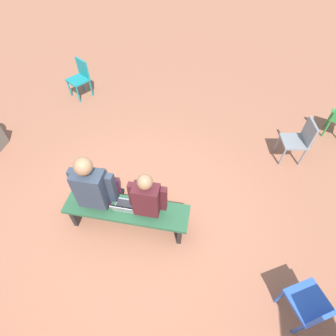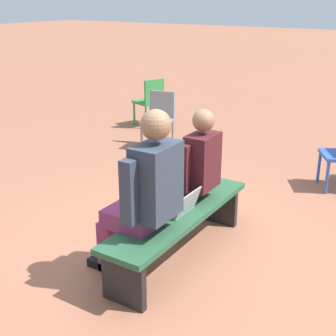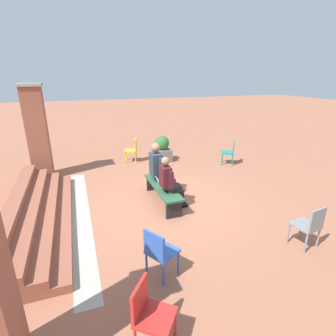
% 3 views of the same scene
% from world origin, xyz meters
% --- Properties ---
extents(ground_plane, '(60.00, 60.00, 0.00)m').
position_xyz_m(ground_plane, '(0.00, 0.00, 0.00)').
color(ground_plane, '#9E6047').
extents(concrete_strip, '(5.43, 0.40, 0.01)m').
position_xyz_m(concrete_strip, '(0.09, 2.01, 0.00)').
color(concrete_strip, '#A8A399').
rests_on(concrete_strip, ground).
extents(brick_steps, '(4.63, 1.20, 0.60)m').
position_xyz_m(brick_steps, '(0.09, 2.96, 0.22)').
color(brick_steps, '#93513D').
rests_on(brick_steps, ground).
extents(brick_pillar_right_of_steps, '(0.64, 0.64, 2.81)m').
position_xyz_m(brick_pillar_right_of_steps, '(3.01, 2.98, 1.42)').
color(brick_pillar_right_of_steps, '#93513D').
rests_on(brick_pillar_right_of_steps, ground).
extents(bench, '(1.80, 0.44, 0.45)m').
position_xyz_m(bench, '(0.09, 0.04, 0.35)').
color(bench, '#285638').
rests_on(bench, ground).
extents(person_student, '(0.51, 0.64, 1.29)m').
position_xyz_m(person_student, '(-0.24, -0.02, 0.69)').
color(person_student, '#232328').
rests_on(person_student, ground).
extents(person_adult, '(0.60, 0.75, 1.43)m').
position_xyz_m(person_adult, '(0.50, -0.03, 0.75)').
color(person_adult, '#7F2D5B').
rests_on(person_adult, ground).
extents(laptop, '(0.32, 0.29, 0.21)m').
position_xyz_m(laptop, '(0.10, 0.05, 0.50)').
color(laptop, '#9EA0A5').
rests_on(laptop, bench).
extents(plastic_chair_near_bench_right, '(0.59, 0.59, 0.84)m').
position_xyz_m(plastic_chair_near_bench_right, '(-3.34, 1.35, 0.48)').
color(plastic_chair_near_bench_right, red).
rests_on(plastic_chair_near_bench_right, ground).
extents(plastic_chair_far_right, '(0.57, 0.57, 0.84)m').
position_xyz_m(plastic_chair_far_right, '(-2.33, 0.91, 0.48)').
color(plastic_chair_far_right, '#2D56B7').
rests_on(plastic_chair_far_right, ground).
extents(plastic_chair_by_pillar, '(0.58, 0.58, 0.84)m').
position_xyz_m(plastic_chair_by_pillar, '(2.13, -3.17, 0.48)').
color(plastic_chair_by_pillar, teal).
rests_on(plastic_chair_by_pillar, ground).
extents(plastic_chair_near_bench_left, '(0.52, 0.52, 0.84)m').
position_xyz_m(plastic_chair_near_bench_left, '(3.60, 0.01, 0.48)').
color(plastic_chair_near_bench_left, gold).
rests_on(plastic_chair_near_bench_left, ground).
extents(plastic_chair_foreground, '(0.48, 0.48, 0.84)m').
position_xyz_m(plastic_chair_foreground, '(-2.53, -1.88, 0.48)').
color(plastic_chair_foreground, gray).
rests_on(plastic_chair_foreground, ground).
extents(planter, '(0.60, 0.60, 0.94)m').
position_xyz_m(planter, '(3.30, -1.02, 0.44)').
color(planter, '#6B665B').
rests_on(planter, ground).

